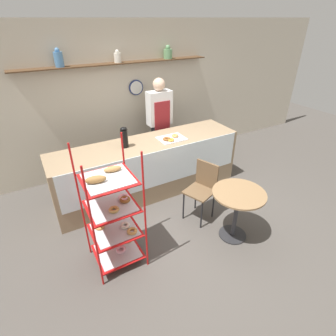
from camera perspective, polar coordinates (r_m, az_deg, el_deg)
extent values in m
plane|color=#4C4742|center=(4.01, 2.62, -12.35)|extent=(14.00, 14.00, 0.00)
cube|color=beige|center=(5.17, -10.53, 14.33)|extent=(10.00, 0.06, 2.70)
cube|color=#4C331E|center=(4.90, -10.65, 21.53)|extent=(3.45, 0.24, 0.02)
cylinder|color=#4C7FB2|center=(4.65, -22.68, 20.95)|extent=(0.13, 0.13, 0.22)
sphere|color=#4C7FB2|center=(4.64, -23.02, 22.54)|extent=(0.07, 0.07, 0.07)
cylinder|color=silver|center=(4.88, -10.93, 22.49)|extent=(0.12, 0.12, 0.15)
sphere|color=silver|center=(4.87, -11.05, 23.62)|extent=(0.07, 0.07, 0.07)
cylinder|color=#669966|center=(5.28, -0.03, 23.58)|extent=(0.16, 0.16, 0.17)
sphere|color=#669966|center=(5.27, -0.03, 24.78)|extent=(0.09, 0.09, 0.09)
cylinder|color=navy|center=(5.19, -6.98, 17.00)|extent=(0.28, 0.03, 0.28)
cylinder|color=white|center=(5.18, -6.90, 16.96)|extent=(0.24, 0.00, 0.24)
cube|color=#937A5B|center=(4.48, -4.27, 0.09)|extent=(3.15, 0.75, 0.95)
cube|color=silver|center=(4.10, -2.03, -0.16)|extent=(3.02, 0.01, 0.61)
cylinder|color=#B71414|center=(2.85, -15.82, -13.59)|extent=(0.02, 0.02, 1.58)
cylinder|color=#B71414|center=(2.96, -5.00, -10.26)|extent=(0.02, 0.02, 1.58)
cylinder|color=#B71414|center=(3.27, -18.41, -7.56)|extent=(0.02, 0.02, 1.58)
cylinder|color=#B71414|center=(3.37, -8.97, -4.92)|extent=(0.02, 0.02, 1.58)
cube|color=#B71414|center=(3.55, -10.88, -17.40)|extent=(0.55, 0.53, 0.01)
cube|color=silver|center=(3.54, -10.89, -17.27)|extent=(0.49, 0.47, 0.01)
torus|color=tan|center=(3.62, -8.61, -15.23)|extent=(0.10, 0.10, 0.03)
torus|color=#EAB2C1|center=(3.51, -10.17, -17.09)|extent=(0.13, 0.13, 0.03)
cube|color=#B71414|center=(3.30, -11.48, -13.13)|extent=(0.55, 0.53, 0.01)
cube|color=silver|center=(3.29, -11.50, -12.97)|extent=(0.49, 0.47, 0.01)
torus|color=tan|center=(3.20, -7.80, -13.45)|extent=(0.12, 0.12, 0.04)
torus|color=tan|center=(3.33, -14.67, -12.18)|extent=(0.12, 0.12, 0.03)
torus|color=silver|center=(3.28, -9.29, -12.22)|extent=(0.12, 0.12, 0.04)
cube|color=#B71414|center=(3.06, -12.16, -8.17)|extent=(0.55, 0.53, 0.01)
cube|color=silver|center=(3.06, -12.18, -8.00)|extent=(0.49, 0.47, 0.01)
torus|color=brown|center=(3.08, -9.36, -6.79)|extent=(0.13, 0.13, 0.04)
torus|color=#EAB2C1|center=(3.12, -9.61, -6.31)|extent=(0.13, 0.13, 0.04)
torus|color=tan|center=(2.96, -11.68, -8.85)|extent=(0.12, 0.12, 0.04)
cube|color=#B71414|center=(2.86, -12.92, -2.46)|extent=(0.55, 0.53, 0.01)
cube|color=silver|center=(2.85, -12.95, -2.26)|extent=(0.49, 0.47, 0.01)
ellipsoid|color=olive|center=(2.78, -15.46, -2.42)|extent=(0.23, 0.13, 0.08)
ellipsoid|color=#B27F47|center=(2.94, -11.97, -0.21)|extent=(0.21, 0.10, 0.06)
cube|color=#282833|center=(5.21, -1.76, 4.64)|extent=(0.27, 0.19, 0.95)
cube|color=silver|center=(4.92, -1.90, 12.91)|extent=(0.45, 0.22, 0.62)
cube|color=maroon|center=(4.86, -1.24, 11.32)|extent=(0.31, 0.01, 0.52)
sphere|color=beige|center=(4.82, -1.99, 17.75)|extent=(0.22, 0.22, 0.22)
cylinder|color=#262628|center=(3.97, 13.83, -13.87)|extent=(0.38, 0.38, 0.02)
cylinder|color=#333338|center=(3.73, 14.50, -9.88)|extent=(0.06, 0.06, 0.70)
cylinder|color=olive|center=(3.52, 15.24, -5.34)|extent=(0.70, 0.70, 0.02)
cylinder|color=black|center=(3.99, 3.39, -8.26)|extent=(0.02, 0.02, 0.48)
cylinder|color=black|center=(3.85, 7.30, -10.11)|extent=(0.02, 0.02, 0.48)
cylinder|color=black|center=(4.20, 6.05, -6.13)|extent=(0.02, 0.02, 0.48)
cylinder|color=black|center=(4.07, 9.83, -7.79)|extent=(0.02, 0.02, 0.48)
cube|color=brown|center=(3.87, 6.86, -5.11)|extent=(0.49, 0.49, 0.02)
cube|color=brown|center=(3.88, 8.48, -1.38)|extent=(0.16, 0.35, 0.40)
cylinder|color=black|center=(4.08, -9.49, 6.36)|extent=(0.11, 0.11, 0.29)
ellipsoid|color=black|center=(4.02, -9.68, 8.45)|extent=(0.10, 0.10, 0.04)
cube|color=silver|center=(4.37, 0.80, 6.45)|extent=(0.44, 0.35, 0.01)
torus|color=brown|center=(4.29, -0.27, 6.34)|extent=(0.12, 0.12, 0.04)
torus|color=tan|center=(4.41, 1.55, 7.03)|extent=(0.11, 0.11, 0.04)
torus|color=gold|center=(4.26, 0.64, 6.15)|extent=(0.11, 0.11, 0.03)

